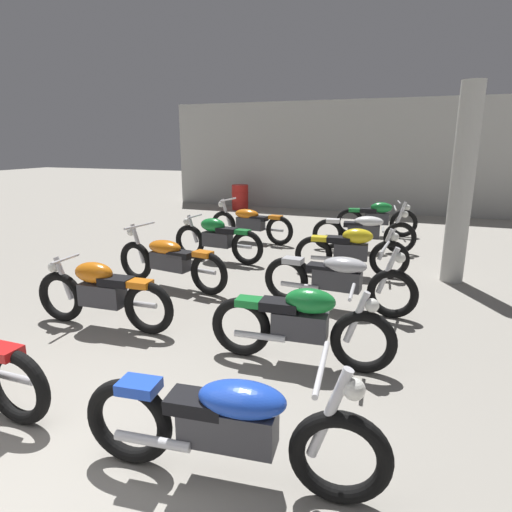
# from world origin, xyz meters

# --- Properties ---
(back_wall) EXTENTS (12.65, 0.24, 3.60)m
(back_wall) POSITION_xyz_m (0.00, 13.56, 1.80)
(back_wall) COLOR #B2B2AD
(back_wall) RESTS_ON ground
(support_pillar) EXTENTS (0.36, 0.36, 3.20)m
(support_pillar) POSITION_xyz_m (2.94, 6.35, 1.60)
(support_pillar) COLOR #B2B2AD
(support_pillar) RESTS_ON ground
(motorcycle_left_row_1) EXTENTS (1.97, 0.48, 0.88)m
(motorcycle_left_row_1) POSITION_xyz_m (-1.28, 2.71, 0.46)
(motorcycle_left_row_1) COLOR black
(motorcycle_left_row_1) RESTS_ON ground
(motorcycle_left_row_2) EXTENTS (2.16, 0.68, 0.97)m
(motorcycle_left_row_2) POSITION_xyz_m (-1.34, 4.39, 0.45)
(motorcycle_left_row_2) COLOR black
(motorcycle_left_row_2) RESTS_ON ground
(motorcycle_left_row_3) EXTENTS (1.97, 0.48, 0.88)m
(motorcycle_left_row_3) POSITION_xyz_m (-1.33, 6.12, 0.46)
(motorcycle_left_row_3) COLOR black
(motorcycle_left_row_3) RESTS_ON ground
(motorcycle_left_row_4) EXTENTS (2.16, 0.68, 0.97)m
(motorcycle_left_row_4) POSITION_xyz_m (-1.35, 7.95, 0.45)
(motorcycle_left_row_4) COLOR black
(motorcycle_left_row_4) RESTS_ON ground
(motorcycle_right_row_0) EXTENTS (2.17, 0.68, 0.97)m
(motorcycle_right_row_0) POSITION_xyz_m (1.28, 0.87, 0.45)
(motorcycle_right_row_0) COLOR black
(motorcycle_right_row_0) RESTS_ON ground
(motorcycle_right_row_1) EXTENTS (1.97, 0.49, 0.88)m
(motorcycle_right_row_1) POSITION_xyz_m (1.30, 2.66, 0.46)
(motorcycle_right_row_1) COLOR black
(motorcycle_right_row_1) RESTS_ON ground
(motorcycle_right_row_2) EXTENTS (2.17, 0.68, 0.97)m
(motorcycle_right_row_2) POSITION_xyz_m (1.37, 4.37, 0.45)
(motorcycle_right_row_2) COLOR black
(motorcycle_right_row_2) RESTS_ON ground
(motorcycle_right_row_3) EXTENTS (1.97, 0.52, 0.88)m
(motorcycle_right_row_3) POSITION_xyz_m (1.29, 6.06, 0.46)
(motorcycle_right_row_3) COLOR black
(motorcycle_right_row_3) RESTS_ON ground
(motorcycle_right_row_4) EXTENTS (2.17, 0.68, 0.97)m
(motorcycle_right_row_4) POSITION_xyz_m (1.26, 7.94, 0.45)
(motorcycle_right_row_4) COLOR black
(motorcycle_right_row_4) RESTS_ON ground
(motorcycle_right_row_5) EXTENTS (1.96, 0.62, 0.88)m
(motorcycle_right_row_5) POSITION_xyz_m (1.36, 9.66, 0.46)
(motorcycle_right_row_5) COLOR black
(motorcycle_right_row_5) RESTS_ON ground
(oil_drum) EXTENTS (0.59, 0.59, 0.85)m
(oil_drum) POSITION_xyz_m (-3.52, 12.51, 0.43)
(oil_drum) COLOR red
(oil_drum) RESTS_ON ground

